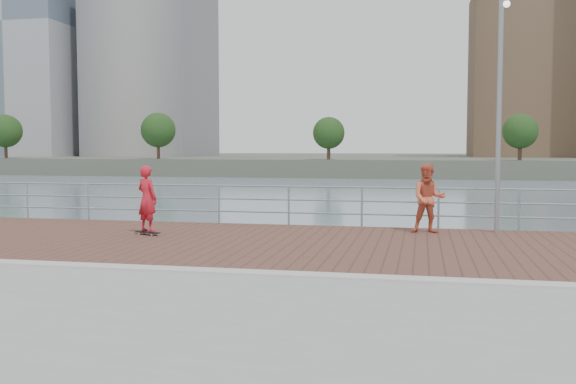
% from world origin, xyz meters
% --- Properties ---
extents(brick_lane, '(40.00, 6.80, 0.02)m').
position_xyz_m(brick_lane, '(0.00, 3.60, 0.01)').
color(brick_lane, brown).
rests_on(brick_lane, seawall).
extents(curb, '(40.00, 0.40, 0.06)m').
position_xyz_m(curb, '(0.00, 0.00, 0.03)').
color(curb, '#B7B5AD').
rests_on(curb, seawall).
extents(far_shore, '(320.00, 95.00, 2.50)m').
position_xyz_m(far_shore, '(0.00, 122.50, -0.75)').
color(far_shore, '#4C5142').
rests_on(far_shore, ground).
extents(guardrail, '(39.06, 0.06, 1.13)m').
position_xyz_m(guardrail, '(0.00, 7.00, 0.69)').
color(guardrail, '#8C9EA8').
rests_on(guardrail, brick_lane).
extents(street_lamp, '(0.45, 1.32, 6.21)m').
position_xyz_m(street_lamp, '(4.52, 6.05, 4.41)').
color(street_lamp, gray).
rests_on(street_lamp, brick_lane).
extents(skateboard, '(0.73, 0.46, 0.08)m').
position_xyz_m(skateboard, '(-4.04, 4.21, 0.08)').
color(skateboard, black).
rests_on(skateboard, brick_lane).
extents(skateboarder, '(0.71, 0.60, 1.64)m').
position_xyz_m(skateboarder, '(-4.04, 4.21, 0.93)').
color(skateboarder, red).
rests_on(skateboarder, skateboard).
extents(bystander, '(0.90, 0.72, 1.76)m').
position_xyz_m(bystander, '(2.81, 6.04, 0.90)').
color(bystander, '#D65C3F').
rests_on(bystander, brick_lane).
extents(shoreline_trees, '(169.61, 5.11, 6.82)m').
position_xyz_m(shoreline_trees, '(11.16, 77.00, 4.42)').
color(shoreline_trees, '#473323').
rests_on(shoreline_trees, far_shore).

